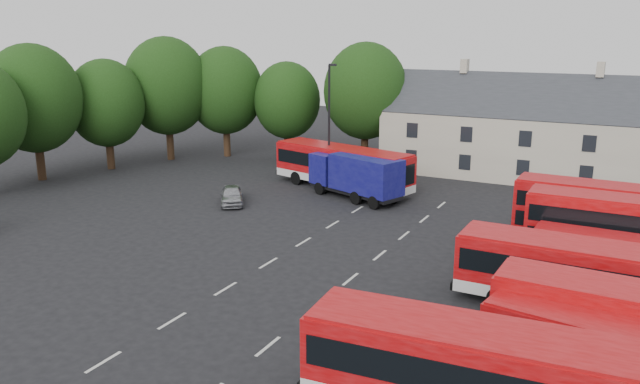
{
  "coord_description": "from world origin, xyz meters",
  "views": [
    {
      "loc": [
        17.48,
        -25.38,
        12.43
      ],
      "look_at": [
        -0.79,
        9.71,
        2.2
      ],
      "focal_mm": 35.0,
      "sensor_mm": 36.0,
      "label": 1
    }
  ],
  "objects_px": {
    "bus_row_a": "(493,372)",
    "lamppost": "(329,122)",
    "bus_dd_south": "(629,232)",
    "silver_car": "(232,195)",
    "box_truck": "(356,174)"
  },
  "relations": [
    {
      "from": "bus_row_a",
      "to": "lamppost",
      "type": "relative_size",
      "value": 1.23
    },
    {
      "from": "bus_dd_south",
      "to": "silver_car",
      "type": "height_order",
      "value": "bus_dd_south"
    },
    {
      "from": "bus_row_a",
      "to": "box_truck",
      "type": "distance_m",
      "value": 28.54
    },
    {
      "from": "bus_row_a",
      "to": "bus_dd_south",
      "type": "distance_m",
      "value": 16.82
    },
    {
      "from": "lamppost",
      "to": "bus_dd_south",
      "type": "bearing_deg",
      "value": -24.08
    },
    {
      "from": "bus_dd_south",
      "to": "silver_car",
      "type": "bearing_deg",
      "value": 175.55
    },
    {
      "from": "silver_car",
      "to": "lamppost",
      "type": "height_order",
      "value": "lamppost"
    },
    {
      "from": "bus_row_a",
      "to": "box_truck",
      "type": "height_order",
      "value": "bus_row_a"
    },
    {
      "from": "bus_dd_south",
      "to": "lamppost",
      "type": "bearing_deg",
      "value": 155.72
    },
    {
      "from": "bus_dd_south",
      "to": "lamppost",
      "type": "relative_size",
      "value": 1.02
    },
    {
      "from": "bus_dd_south",
      "to": "box_truck",
      "type": "xyz_separation_m",
      "value": [
        -18.82,
        7.46,
        -0.45
      ]
    },
    {
      "from": "silver_car",
      "to": "box_truck",
      "type": "bearing_deg",
      "value": 0.68
    },
    {
      "from": "bus_row_a",
      "to": "bus_dd_south",
      "type": "height_order",
      "value": "bus_dd_south"
    },
    {
      "from": "bus_row_a",
      "to": "silver_car",
      "type": "bearing_deg",
      "value": 137.25
    },
    {
      "from": "silver_car",
      "to": "bus_dd_south",
      "type": "bearing_deg",
      "value": -39.5
    }
  ]
}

